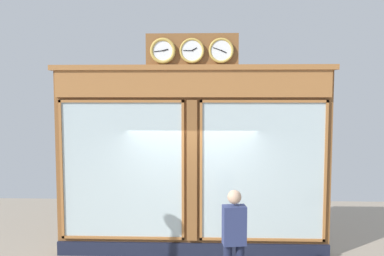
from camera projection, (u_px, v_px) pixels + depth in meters
shop_facade at (192, 160)px, 7.60m from camera, size 5.46×0.42×4.34m
pedestrian at (234, 237)px, 6.09m from camera, size 0.39×0.27×1.69m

